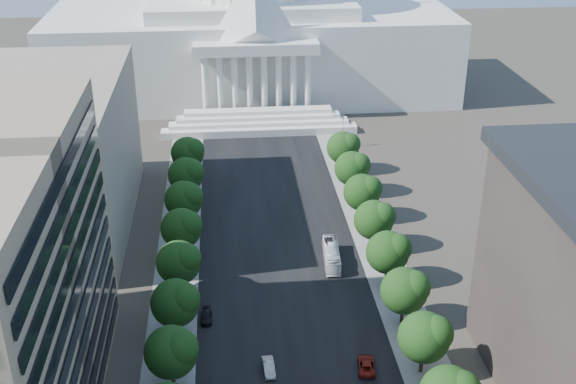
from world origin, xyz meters
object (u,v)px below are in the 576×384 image
object	(u,v)px
city_bus	(331,255)
car_red	(366,365)
car_silver	(269,367)
car_dark_b	(206,316)

from	to	relation	value
city_bus	car_red	bearing A→B (deg)	-84.70
car_silver	car_dark_b	xyz separation A→B (m)	(-9.25, 13.70, -0.11)
car_silver	car_dark_b	world-z (taller)	car_silver
car_red	car_silver	bearing A→B (deg)	4.34
car_red	car_dark_b	distance (m)	27.74
car_silver	car_red	size ratio (longest dim) A/B	0.86
car_silver	city_bus	size ratio (longest dim) A/B	0.41
car_dark_b	city_bus	size ratio (longest dim) A/B	0.39
car_dark_b	city_bus	world-z (taller)	city_bus
car_dark_b	city_bus	distance (m)	27.88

